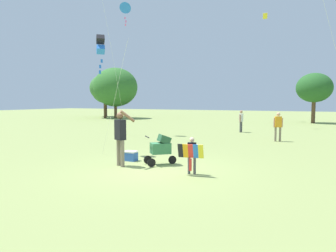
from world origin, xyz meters
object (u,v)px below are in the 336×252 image
at_px(person_adult_flyer, 120,134).
at_px(stroller, 161,147).
at_px(person_sitting_far, 278,124).
at_px(kite_orange_delta, 125,9).
at_px(person_red_shirt, 241,119).
at_px(cooler_box, 131,156).
at_px(child_with_butterfly_kite, 192,152).
at_px(kite_adult_black, 101,45).

bearing_deg(person_adult_flyer, stroller, 35.71).
bearing_deg(person_sitting_far, kite_orange_delta, -176.38).
relative_size(person_red_shirt, cooler_box, 3.34).
bearing_deg(child_with_butterfly_kite, person_red_shirt, 95.94).
bearing_deg(kite_orange_delta, child_with_butterfly_kite, -46.98).
bearing_deg(person_red_shirt, kite_orange_delta, -144.86).
distance_m(stroller, kite_orange_delta, 12.07).
relative_size(stroller, kite_adult_black, 0.22).
distance_m(kite_orange_delta, cooler_box, 11.64).
height_order(child_with_butterfly_kite, cooler_box, child_with_butterfly_kite).
bearing_deg(person_adult_flyer, kite_orange_delta, 122.29).
bearing_deg(kite_orange_delta, person_red_shirt, 35.14).
relative_size(stroller, person_sitting_far, 0.67).
relative_size(child_with_butterfly_kite, person_sitting_far, 0.71).
bearing_deg(kite_adult_black, stroller, -14.83).
xyz_separation_m(person_adult_flyer, person_red_shirt, (1.20, 12.64, -0.19)).
bearing_deg(child_with_butterfly_kite, person_adult_flyer, 178.50).
xyz_separation_m(kite_orange_delta, cooler_box, (4.95, -7.25, -7.65)).
distance_m(child_with_butterfly_kite, person_adult_flyer, 2.56).
distance_m(kite_orange_delta, person_sitting_far, 11.48).
bearing_deg(person_adult_flyer, person_sitting_far, 65.47).
bearing_deg(person_adult_flyer, kite_adult_black, 141.13).
height_order(person_red_shirt, cooler_box, person_red_shirt).
xyz_separation_m(child_with_butterfly_kite, stroller, (-1.43, 0.85, -0.04)).
distance_m(stroller, cooler_box, 1.37).
height_order(kite_adult_black, person_sitting_far, kite_adult_black).
bearing_deg(kite_adult_black, person_red_shirt, 73.90).
relative_size(child_with_butterfly_kite, person_adult_flyer, 0.59).
relative_size(kite_adult_black, person_sitting_far, 3.07).
xyz_separation_m(kite_adult_black, kite_orange_delta, (-3.17, 6.57, 3.49)).
bearing_deg(person_sitting_far, stroller, -110.01).
distance_m(person_sitting_far, cooler_box, 8.91).
distance_m(person_adult_flyer, kite_orange_delta, 11.78).
relative_size(child_with_butterfly_kite, kite_adult_black, 0.23).
bearing_deg(cooler_box, kite_adult_black, 158.93).
height_order(stroller, kite_orange_delta, kite_orange_delta).
bearing_deg(stroller, person_sitting_far, 69.99).
distance_m(person_adult_flyer, person_sitting_far, 9.61).
distance_m(child_with_butterfly_kite, kite_orange_delta, 13.35).
height_order(kite_adult_black, person_red_shirt, kite_adult_black).
height_order(person_sitting_far, cooler_box, person_sitting_far).
bearing_deg(person_red_shirt, cooler_box, -96.83).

